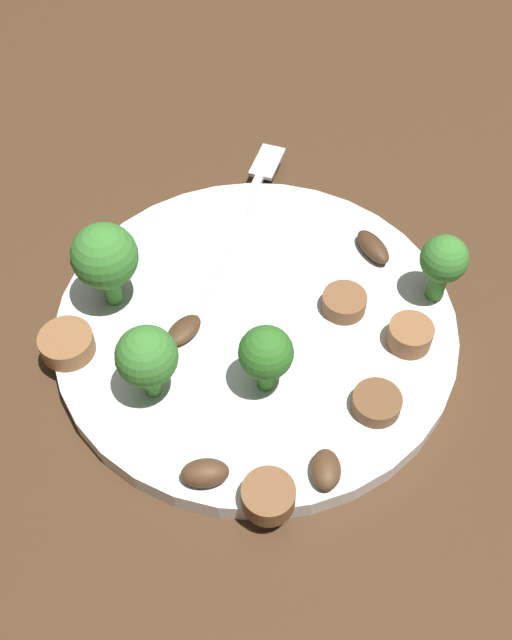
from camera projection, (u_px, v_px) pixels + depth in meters
ground_plane at (256, 333)px, 0.48m from camera, size 1.40×1.40×0.00m
plate at (256, 327)px, 0.47m from camera, size 0.25×0.25×0.01m
fork at (242, 214)px, 0.52m from camera, size 0.17×0.09×0.00m
broccoli_floret_0 at (443, 262)px, 0.45m from camera, size 0.03×0.03×0.05m
broccoli_floret_1 at (266, 354)px, 0.41m from camera, size 0.03×0.03×0.05m
broccoli_floret_2 at (147, 358)px, 0.41m from camera, size 0.04×0.04×0.05m
broccoli_floret_3 at (105, 257)px, 0.44m from camera, size 0.04×0.04×0.06m
sausage_slice_0 at (344, 303)px, 0.47m from camera, size 0.03×0.03×0.01m
sausage_slice_1 at (410, 335)px, 0.45m from camera, size 0.04×0.04×0.02m
sausage_slice_2 at (372, 408)px, 0.42m from camera, size 0.03×0.03×0.01m
sausage_slice_3 at (67, 344)px, 0.45m from camera, size 0.04×0.04×0.01m
sausage_slice_4 at (268, 496)px, 0.39m from camera, size 0.04×0.04×0.01m
mushroom_0 at (373, 247)px, 0.50m from camera, size 0.02×0.03×0.01m
mushroom_1 at (326, 470)px, 0.40m from camera, size 0.03×0.03×0.01m
mushroom_2 at (184, 330)px, 0.46m from camera, size 0.03×0.02×0.01m
mushroom_3 at (205, 473)px, 0.39m from camera, size 0.03×0.03×0.01m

